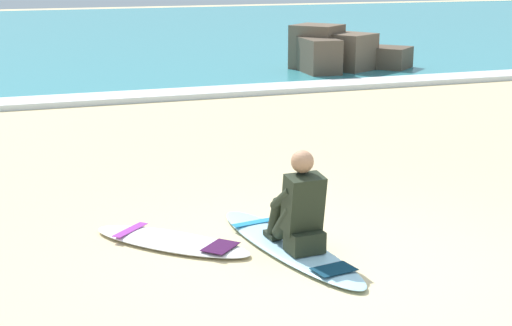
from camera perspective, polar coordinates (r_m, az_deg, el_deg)
ground_plane at (r=7.12m, az=5.59°, el=-7.61°), size 80.00×80.00×0.00m
sea at (r=29.14m, az=-14.13°, el=9.02°), size 80.00×28.00×0.10m
breaking_foam at (r=15.67m, az=-8.92°, el=4.80°), size 80.00×0.90×0.11m
surfboard_main at (r=7.50m, az=2.37°, el=-6.07°), size 0.91×2.44×0.08m
surfer_seated at (r=7.25m, az=3.17°, el=-3.48°), size 0.39×0.72×0.95m
surfboard_spare_near at (r=7.67m, az=-6.20°, el=-5.68°), size 1.56×1.61×0.08m
rock_outcrop_distant at (r=19.15m, az=5.88°, el=7.93°), size 3.07×2.08×1.15m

